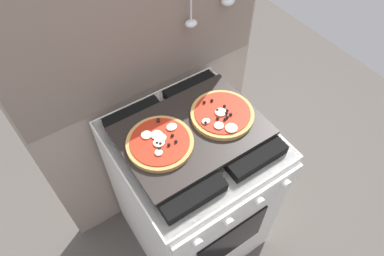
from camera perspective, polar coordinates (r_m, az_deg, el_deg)
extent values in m
plane|color=#4C4742|center=(2.09, 0.00, -16.10)|extent=(4.00, 4.00, 0.00)
cube|color=gray|center=(1.59, -6.74, 4.42)|extent=(1.10, 0.03, 1.55)
cube|color=gray|center=(1.33, -7.92, 15.07)|extent=(1.08, 0.00, 0.56)
ellipsoid|color=silver|center=(1.39, -0.15, 16.90)|extent=(0.05, 0.04, 0.03)
ellipsoid|color=silver|center=(1.46, 5.96, 20.13)|extent=(0.06, 0.05, 0.03)
cube|color=white|center=(1.70, 0.00, -10.51)|extent=(0.60, 0.60, 0.86)
cube|color=black|center=(1.34, 0.00, -1.92)|extent=(0.59, 0.59, 0.01)
cube|color=black|center=(1.28, -5.22, -4.01)|extent=(0.24, 0.51, 0.04)
cube|color=black|center=(1.38, 4.85, 1.33)|extent=(0.24, 0.51, 0.04)
cube|color=white|center=(1.27, 8.03, -12.77)|extent=(0.58, 0.02, 0.07)
cylinder|color=silver|center=(1.20, 0.91, -18.41)|extent=(0.04, 0.02, 0.04)
cylinder|color=silver|center=(1.24, 6.06, -15.17)|extent=(0.04, 0.02, 0.04)
cylinder|color=silver|center=(1.29, 11.10, -11.79)|extent=(0.04, 0.02, 0.04)
cylinder|color=silver|center=(1.34, 15.29, -8.84)|extent=(0.04, 0.02, 0.04)
cube|color=black|center=(1.59, 6.44, -18.17)|extent=(0.36, 0.01, 0.28)
cube|color=black|center=(1.30, 0.00, -0.50)|extent=(0.54, 0.38, 0.02)
cylinder|color=#C18947|center=(1.25, -5.32, -2.47)|extent=(0.25, 0.25, 0.02)
cylinder|color=#AD2614|center=(1.24, -5.35, -2.17)|extent=(0.22, 0.22, 0.00)
ellipsoid|color=beige|center=(1.25, -5.85, -1.13)|extent=(0.04, 0.04, 0.01)
ellipsoid|color=beige|center=(1.20, -5.55, -4.06)|extent=(0.03, 0.03, 0.01)
ellipsoid|color=beige|center=(1.24, -5.26, -1.65)|extent=(0.05, 0.04, 0.01)
ellipsoid|color=beige|center=(1.26, -7.59, -1.12)|extent=(0.04, 0.04, 0.01)
ellipsoid|color=beige|center=(1.23, -5.62, -2.26)|extent=(0.04, 0.04, 0.01)
ellipsoid|color=beige|center=(1.27, -3.39, 0.20)|extent=(0.04, 0.04, 0.01)
sphere|color=black|center=(1.21, -5.42, -3.46)|extent=(0.01, 0.01, 0.01)
sphere|color=black|center=(1.22, -5.25, -2.62)|extent=(0.01, 0.01, 0.01)
sphere|color=black|center=(1.23, -5.88, -2.37)|extent=(0.01, 0.01, 0.01)
sphere|color=black|center=(1.29, -5.58, 1.44)|extent=(0.01, 0.01, 0.01)
sphere|color=black|center=(1.23, -2.67, -2.21)|extent=(0.01, 0.01, 0.01)
sphere|color=black|center=(1.22, -3.84, -2.76)|extent=(0.01, 0.01, 0.01)
sphere|color=black|center=(1.29, -5.62, 1.21)|extent=(0.01, 0.01, 0.01)
sphere|color=black|center=(1.24, -3.19, -1.27)|extent=(0.01, 0.01, 0.01)
cylinder|color=tan|center=(1.34, 5.02, 2.27)|extent=(0.25, 0.25, 0.02)
cylinder|color=#AD2614|center=(1.33, 5.05, 2.59)|extent=(0.22, 0.22, 0.00)
ellipsoid|color=#F4EACC|center=(1.28, 4.46, 0.41)|extent=(0.04, 0.04, 0.01)
ellipsoid|color=#F4EACC|center=(1.32, 4.76, 2.64)|extent=(0.04, 0.04, 0.01)
ellipsoid|color=#F4EACC|center=(1.32, 4.87, 2.66)|extent=(0.04, 0.04, 0.01)
ellipsoid|color=#F4EACC|center=(1.29, 2.32, 1.13)|extent=(0.03, 0.03, 0.01)
ellipsoid|color=#F4EACC|center=(1.27, 6.51, 0.02)|extent=(0.05, 0.05, 0.01)
sphere|color=black|center=(1.32, 5.81, 2.91)|extent=(0.01, 0.01, 0.01)
sphere|color=black|center=(1.30, 5.49, 1.51)|extent=(0.01, 0.01, 0.01)
sphere|color=black|center=(1.32, 5.69, 2.49)|extent=(0.01, 0.01, 0.01)
sphere|color=black|center=(1.32, 4.23, 2.96)|extent=(0.01, 0.01, 0.01)
sphere|color=black|center=(1.31, 6.44, 2.28)|extent=(0.01, 0.01, 0.01)
sphere|color=black|center=(1.34, 5.40, 3.65)|extent=(0.01, 0.01, 0.01)
sphere|color=black|center=(1.36, 3.31, 4.61)|extent=(0.01, 0.01, 0.01)
sphere|color=black|center=(1.30, 4.28, 1.64)|extent=(0.01, 0.01, 0.01)
sphere|color=black|center=(1.28, 2.26, 0.88)|extent=(0.01, 0.01, 0.01)
sphere|color=black|center=(1.35, 2.04, 4.32)|extent=(0.01, 0.01, 0.01)
sphere|color=black|center=(1.30, 5.83, 1.81)|extent=(0.01, 0.01, 0.01)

